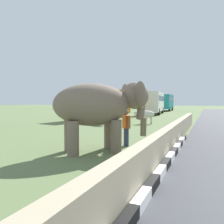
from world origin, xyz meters
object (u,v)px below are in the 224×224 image
bus_white (154,101)px  cow_near (103,115)px  bus_teal (166,101)px  person_handler (126,126)px  bus_orange (103,101)px  cow_mid (146,114)px  elephant (101,106)px

bus_white → cow_near: size_ratio=5.05×
bus_teal → person_handler: bearing=-172.7°
bus_teal → cow_near: (-31.90, -0.16, -1.21)m
bus_orange → cow_mid: bus_orange is taller
person_handler → bus_orange: size_ratio=0.17×
bus_orange → bus_white: size_ratio=1.04×
bus_teal → cow_mid: (-29.72, -3.38, -1.21)m
bus_teal → bus_white: bearing=-178.1°
cow_near → bus_orange: bearing=26.0°
elephant → person_handler: 1.80m
bus_orange → bus_teal: same height
bus_teal → cow_mid: size_ratio=4.44×
person_handler → bus_white: 26.63m
elephant → bus_teal: bearing=6.3°
bus_orange → cow_near: 7.66m
cow_near → bus_white: bearing=-0.9°
cow_near → bus_teal: bearing=0.3°
bus_teal → cow_mid: bus_teal is taller
elephant → bus_orange: (16.19, 7.71, 0.22)m
bus_orange → cow_mid: size_ratio=5.05×
bus_orange → bus_white: (11.42, -3.61, -0.00)m
elephant → bus_teal: 41.55m
elephant → person_handler: elephant is taller
bus_orange → cow_mid: bearing=-125.2°
cow_mid → bus_white: bearing=10.3°
bus_white → cow_mid: bus_white is taller
elephant → bus_teal: bus_teal is taller
person_handler → cow_mid: bearing=9.8°
bus_white → bus_orange: bearing=162.4°
bus_white → bus_teal: 13.69m
person_handler → bus_white: size_ratio=0.18×
bus_white → cow_near: (-18.21, 0.29, -1.21)m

